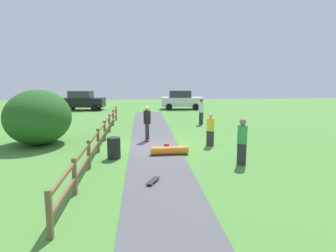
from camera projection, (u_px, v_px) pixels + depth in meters
ground_plane at (154, 145)px, 15.85m from camera, size 60.00×60.00×0.00m
asphalt_path at (154, 145)px, 15.85m from camera, size 2.40×28.00×0.02m
wooden_fence at (102, 133)px, 15.53m from camera, size 0.12×18.12×1.10m
bush_large at (38, 117)px, 15.88m from camera, size 3.24×3.89×2.77m
trash_bin at (114, 148)px, 13.25m from camera, size 0.56×0.56×0.90m
skater_riding at (147, 121)px, 16.71m from camera, size 0.40×0.81×1.85m
skater_fallen at (169, 150)px, 13.94m from camera, size 1.67×1.30×0.36m
skateboard_loose at (153, 181)px, 10.25m from camera, size 0.50×0.81×0.08m
bystander_yellow at (210, 128)px, 15.54m from camera, size 0.54×0.54×1.63m
bystander_white at (201, 110)px, 22.34m from camera, size 0.52×0.52×1.85m
bystander_green at (242, 139)px, 12.23m from camera, size 0.53×0.53×1.84m
parked_car_black at (83, 100)px, 31.57m from camera, size 4.38×2.40×1.92m
parked_car_white at (182, 100)px, 32.40m from camera, size 4.34×2.31×1.92m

